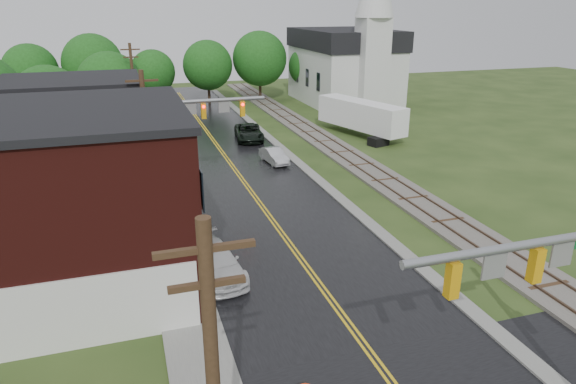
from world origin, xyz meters
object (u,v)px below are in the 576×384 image
church (348,59)px  tree_left_e (112,86)px  utility_pole_c (134,89)px  pickup_white (215,262)px  traffic_signal_near (554,278)px  semi_trailer (361,115)px  suv_dark (249,133)px  utility_pole_b (148,145)px  traffic_signal_far (193,119)px  tree_left_c (51,102)px  brick_building (24,207)px  sedan_silver (274,156)px

church → tree_left_e: bearing=-164.8°
utility_pole_c → pickup_white: (2.31, -30.06, -3.99)m
traffic_signal_near → tree_left_e: (-12.32, 43.90, -0.16)m
church → utility_pole_c: 28.54m
semi_trailer → utility_pole_c: bearing=162.8°
tree_left_e → suv_dark: 14.47m
utility_pole_b → suv_dark: size_ratio=1.67×
traffic_signal_far → tree_left_e: 19.65m
church → tree_left_c: bearing=-157.8°
brick_building → suv_dark: size_ratio=2.65×
traffic_signal_far → tree_left_e: size_ratio=0.90×
traffic_signal_far → utility_pole_c: utility_pole_c is taller
semi_trailer → traffic_signal_near: bearing=-107.1°
utility_pole_b → sedan_silver: utility_pole_b is taller
pickup_white → semi_trailer: size_ratio=0.47×
brick_building → traffic_signal_near: (15.96, -13.00, 0.82)m
utility_pole_c → sedan_silver: bearing=-51.3°
brick_building → semi_trailer: 35.05m
utility_pole_b → sedan_silver: 14.37m
brick_building → semi_trailer: size_ratio=1.32×
sedan_silver → traffic_signal_far: bearing=-156.7°
brick_building → pickup_white: size_ratio=2.83×
utility_pole_c → semi_trailer: bearing=-17.2°
traffic_signal_near → sedan_silver: (0.03, 29.15, -4.36)m
utility_pole_b → utility_pole_c: size_ratio=1.00×
traffic_signal_near → semi_trailer: traffic_signal_near is taller
traffic_signal_near → utility_pole_c: 43.24m
tree_left_e → pickup_white: bearing=-82.2°
church → sedan_silver: 28.46m
tree_left_e → sedan_silver: bearing=-50.1°
church → suv_dark: church is taller
church → tree_left_e: size_ratio=2.45×
brick_building → tree_left_e: (3.64, 30.90, 0.66)m
utility_pole_b → semi_trailer: utility_pole_b is taller
utility_pole_c → sedan_silver: size_ratio=2.43×
sedan_silver → pickup_white: size_ratio=0.73×
utility_pole_b → traffic_signal_far: bearing=56.3°
brick_building → utility_pole_b: (5.68, 7.00, 0.57)m
brick_building → tree_left_e: brick_building is taller
utility_pole_c → semi_trailer: utility_pole_c is taller
brick_building → church: size_ratio=0.71×
utility_pole_b → pickup_white: 9.29m
brick_building → semi_trailer: bearing=39.9°
tree_left_e → pickup_white: 32.51m
traffic_signal_near → sedan_silver: traffic_signal_near is taller
traffic_signal_far → brick_building: bearing=-126.9°
suv_dark → pickup_white: 26.46m
utility_pole_b → sedan_silver: size_ratio=2.43×
church → semi_trailer: church is taller
traffic_signal_far → tree_left_e: bearing=105.9°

